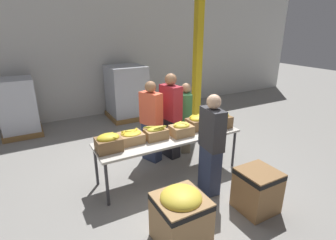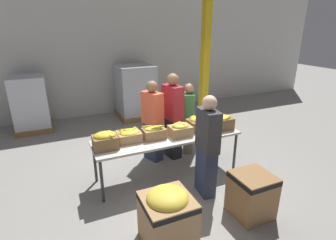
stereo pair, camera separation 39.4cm
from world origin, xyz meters
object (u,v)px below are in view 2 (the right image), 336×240
volunteer_3 (172,117)px  banana_box_0 (105,140)px  volunteer_2 (153,122)px  donation_bin_1 (252,193)px  sorting_table (168,139)px  pallet_stack_1 (31,104)px  banana_box_4 (198,123)px  banana_box_3 (180,129)px  donation_bin_0 (167,216)px  support_pillar (205,54)px  banana_box_1 (129,135)px  banana_box_2 (154,132)px  volunteer_0 (188,119)px  volunteer_1 (207,147)px  pallet_stack_0 (136,92)px  banana_box_5 (221,122)px

volunteer_3 → banana_box_0: bearing=-73.8°
volunteer_2 → donation_bin_1: bearing=-3.0°
sorting_table → volunteer_3: 0.79m
volunteer_2 → pallet_stack_1: volunteer_2 is taller
banana_box_0 → banana_box_4: banana_box_0 is taller
banana_box_3 → pallet_stack_1: 4.44m
donation_bin_0 → support_pillar: 4.43m
banana_box_4 → volunteer_3: size_ratio=0.22×
donation_bin_0 → banana_box_3: bearing=58.3°
sorting_table → volunteer_3: bearing=59.0°
volunteer_2 → support_pillar: (1.85, 1.10, 1.17)m
banana_box_1 → banana_box_2: 0.44m
volunteer_0 → support_pillar: 1.92m
volunteer_3 → donation_bin_0: 2.46m
donation_bin_1 → banana_box_4: bearing=90.6°
sorting_table → banana_box_2: (-0.26, 0.02, 0.17)m
volunteer_3 → volunteer_2: bearing=-103.2°
banana_box_2 → donation_bin_1: size_ratio=0.61×
volunteer_1 → volunteer_0: bearing=-11.5°
banana_box_3 → banana_box_0: bearing=178.7°
volunteer_0 → donation_bin_0: size_ratio=1.95×
donation_bin_0 → support_pillar: (2.50, 3.30, 1.58)m
sorting_table → pallet_stack_0: bearing=81.9°
banana_box_1 → volunteer_0: size_ratio=0.25×
banana_box_3 → support_pillar: support_pillar is taller
banana_box_0 → pallet_stack_0: (1.62, 3.55, -0.16)m
pallet_stack_1 → volunteer_1: bearing=-57.9°
support_pillar → banana_box_1: bearing=-145.8°
donation_bin_0 → support_pillar: size_ratio=0.20×
donation_bin_0 → pallet_stack_1: pallet_stack_1 is taller
banana_box_5 → support_pillar: 2.29m
banana_box_3 → volunteer_3: 0.75m
banana_box_1 → pallet_stack_0: (1.19, 3.43, -0.12)m
volunteer_1 → donation_bin_1: size_ratio=2.56×
sorting_table → volunteer_0: 1.10m
banana_box_3 → banana_box_5: size_ratio=1.00×
banana_box_1 → pallet_stack_0: bearing=70.8°
sorting_table → pallet_stack_0: pallet_stack_0 is taller
volunteer_0 → donation_bin_1: 2.27m
banana_box_1 → banana_box_4: bearing=-1.0°
banana_box_1 → banana_box_4: banana_box_4 is taller
banana_box_2 → volunteer_0: size_ratio=0.26×
banana_box_3 → banana_box_5: banana_box_5 is taller
banana_box_4 → volunteer_3: 0.65m
support_pillar → volunteer_0: bearing=-133.6°
donation_bin_0 → banana_box_1: bearing=90.6°
banana_box_4 → volunteer_2: (-0.68, 0.64, -0.09)m
sorting_table → volunteer_1: size_ratio=1.58×
banana_box_1 → banana_box_2: size_ratio=0.98×
volunteer_1 → donation_bin_1: (0.33, -0.73, -0.48)m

